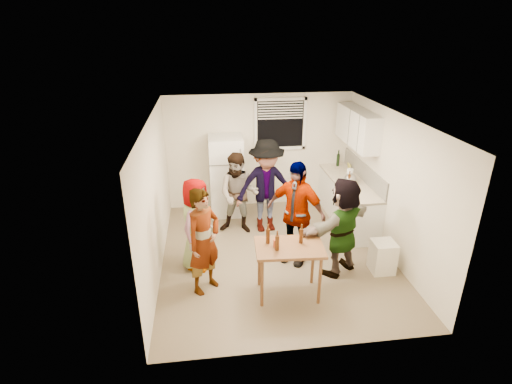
{
  "coord_description": "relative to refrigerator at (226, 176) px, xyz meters",
  "views": [
    {
      "loc": [
        -1.15,
        -6.05,
        3.86
      ],
      "look_at": [
        -0.33,
        0.24,
        1.15
      ],
      "focal_mm": 28.0,
      "sensor_mm": 36.0,
      "label": 1
    }
  ],
  "objects": [
    {
      "name": "wine_bottle",
      "position": [
        2.5,
        0.19,
        0.05
      ],
      "size": [
        0.07,
        0.07,
        0.27
      ],
      "primitive_type": "cylinder",
      "color": "black",
      "rests_on": "countertop"
    },
    {
      "name": "serving_table",
      "position": [
        0.74,
        -2.99,
        -0.85
      ],
      "size": [
        1.04,
        0.73,
        0.84
      ],
      "primitive_type": null,
      "rotation": [
        0.0,
        0.0,
        -0.06
      ],
      "color": "brown",
      "rests_on": "ground"
    },
    {
      "name": "counter_lower",
      "position": [
        2.45,
        -0.73,
        -0.42
      ],
      "size": [
        0.6,
        2.2,
        0.86
      ],
      "primitive_type": "cube",
      "color": "white",
      "rests_on": "ground"
    },
    {
      "name": "guest_orange",
      "position": [
        1.71,
        -2.49,
        -0.85
      ],
      "size": [
        2.19,
        2.23,
        0.49
      ],
      "primitive_type": "imported",
      "rotation": [
        0.0,
        0.0,
        3.71
      ],
      "color": "#E89B48",
      "rests_on": "ground"
    },
    {
      "name": "guest_stripe",
      "position": [
        -0.5,
        -2.68,
        -0.85
      ],
      "size": [
        1.62,
        1.63,
        0.4
      ],
      "primitive_type": "imported",
      "rotation": [
        0.0,
        0.0,
        0.78
      ],
      "color": "#141933",
      "rests_on": "ground"
    },
    {
      "name": "refrigerator",
      "position": [
        0.0,
        0.0,
        0.0
      ],
      "size": [
        0.7,
        0.7,
        1.7
      ],
      "primitive_type": "cube",
      "color": "white",
      "rests_on": "ground"
    },
    {
      "name": "blue_cup",
      "position": [
        2.19,
        -1.57,
        0.05
      ],
      "size": [
        0.09,
        0.09,
        0.13
      ],
      "primitive_type": "cylinder",
      "color": "blue",
      "rests_on": "countertop"
    },
    {
      "name": "guest_grey",
      "position": [
        -0.62,
        -2.02,
        -0.85
      ],
      "size": [
        1.76,
        1.41,
        0.5
      ],
      "primitive_type": "imported",
      "rotation": [
        0.0,
        0.0,
        1.1
      ],
      "color": "gray",
      "rests_on": "ground"
    },
    {
      "name": "room",
      "position": [
        0.75,
        -1.88,
        -0.85
      ],
      "size": [
        4.0,
        4.5,
        2.5
      ],
      "primitive_type": null,
      "color": "white",
      "rests_on": "ground"
    },
    {
      "name": "picture_frame",
      "position": [
        2.67,
        -0.08,
        0.12
      ],
      "size": [
        0.02,
        0.16,
        0.14
      ],
      "primitive_type": "cube",
      "color": "gold",
      "rests_on": "countertop"
    },
    {
      "name": "guest_back_left",
      "position": [
        0.18,
        -0.9,
        -0.85
      ],
      "size": [
        1.19,
        1.77,
        0.61
      ],
      "primitive_type": "imported",
      "rotation": [
        0.0,
        0.0,
        -0.27
      ],
      "color": "brown",
      "rests_on": "ground"
    },
    {
      "name": "red_cup",
      "position": [
        0.54,
        -2.97,
        -0.01
      ],
      "size": [
        0.09,
        0.09,
        0.12
      ],
      "primitive_type": "cylinder",
      "color": "#AC3B1A",
      "rests_on": "serving_table"
    },
    {
      "name": "kettle",
      "position": [
        2.4,
        -0.88,
        0.05
      ],
      "size": [
        0.29,
        0.25,
        0.22
      ],
      "primitive_type": null,
      "rotation": [
        0.0,
        0.0,
        -0.1
      ],
      "color": "silver",
      "rests_on": "countertop"
    },
    {
      "name": "paper_towel",
      "position": [
        2.43,
        -0.76,
        0.05
      ],
      "size": [
        0.12,
        0.12,
        0.27
      ],
      "primitive_type": "cylinder",
      "color": "white",
      "rests_on": "countertop"
    },
    {
      "name": "guest_black",
      "position": [
        1.04,
        -2.06,
        -0.85
      ],
      "size": [
        1.98,
        2.09,
        0.45
      ],
      "primitive_type": "imported",
      "rotation": [
        0.0,
        0.0,
        -0.69
      ],
      "color": "black",
      "rests_on": "ground"
    },
    {
      "name": "trash_bin",
      "position": [
        2.42,
        -2.58,
        -0.6
      ],
      "size": [
        0.38,
        0.38,
        0.54
      ],
      "primitive_type": "cube",
      "rotation": [
        0.0,
        0.0,
        -0.02
      ],
      "color": "white",
      "rests_on": "ground"
    },
    {
      "name": "window",
      "position": [
        1.2,
        0.33,
        1.0
      ],
      "size": [
        1.12,
        0.1,
        1.06
      ],
      "primitive_type": null,
      "color": "white",
      "rests_on": "room"
    },
    {
      "name": "beer_bottle_counter",
      "position": [
        2.35,
        -0.95,
        0.05
      ],
      "size": [
        0.06,
        0.06,
        0.21
      ],
      "primitive_type": "cylinder",
      "color": "#47230C",
      "rests_on": "countertop"
    },
    {
      "name": "backsplash",
      "position": [
        2.74,
        -0.73,
        0.23
      ],
      "size": [
        0.03,
        2.2,
        0.36
      ],
      "primitive_type": "cube",
      "color": "#B6B3A8",
      "rests_on": "countertop"
    },
    {
      "name": "upper_cabinets",
      "position": [
        2.58,
        -0.53,
        1.1
      ],
      "size": [
        0.34,
        1.6,
        0.7
      ],
      "primitive_type": "cube",
      "color": "white",
      "rests_on": "room"
    },
    {
      "name": "beer_bottle_table",
      "position": [
        0.93,
        -2.91,
        -0.01
      ],
      "size": [
        0.06,
        0.06,
        0.23
      ],
      "primitive_type": "cylinder",
      "color": "#47230C",
      "rests_on": "serving_table"
    },
    {
      "name": "guest_back_right",
      "position": [
        0.72,
        -0.89,
        -0.85
      ],
      "size": [
        1.4,
        1.98,
        0.69
      ],
      "primitive_type": "imported",
      "rotation": [
        0.0,
        0.0,
        0.11
      ],
      "color": "#3C3C40",
      "rests_on": "ground"
    },
    {
      "name": "countertop",
      "position": [
        2.45,
        -0.73,
        0.03
      ],
      "size": [
        0.64,
        2.22,
        0.04
      ],
      "primitive_type": "cube",
      "color": "beige",
      "rests_on": "counter_lower"
    }
  ]
}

